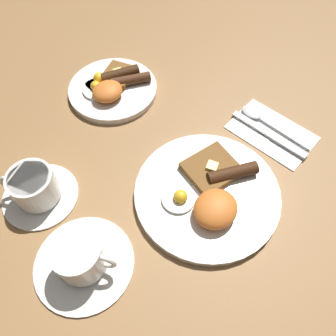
{
  "coord_description": "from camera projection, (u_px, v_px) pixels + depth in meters",
  "views": [
    {
      "loc": [
        -0.26,
        -0.16,
        0.55
      ],
      "look_at": [
        -0.02,
        0.08,
        0.03
      ],
      "focal_mm": 35.0,
      "sensor_mm": 36.0,
      "label": 1
    }
  ],
  "objects": [
    {
      "name": "knife",
      "position": [
        273.0,
        136.0,
        0.69
      ],
      "size": [
        0.02,
        0.18,
        0.01
      ],
      "rotation": [
        0.0,
        0.0,
        1.62
      ],
      "color": "silver",
      "rests_on": "napkin"
    },
    {
      "name": "napkin",
      "position": [
        271.0,
        132.0,
        0.71
      ],
      "size": [
        0.12,
        0.18,
        0.01
      ],
      "primitive_type": "cube",
      "rotation": [
        0.0,
        0.0,
        0.05
      ],
      "color": "white",
      "rests_on": "ground_plane"
    },
    {
      "name": "ground_plane",
      "position": [
        206.0,
        195.0,
        0.62
      ],
      "size": [
        3.0,
        3.0,
        0.0
      ],
      "primitive_type": "plane",
      "color": "olive"
    },
    {
      "name": "teacup_near",
      "position": [
        81.0,
        259.0,
        0.53
      ],
      "size": [
        0.17,
        0.17,
        0.08
      ],
      "color": "silver",
      "rests_on": "ground_plane"
    },
    {
      "name": "breakfast_plate_near",
      "position": [
        209.0,
        193.0,
        0.61
      ],
      "size": [
        0.27,
        0.27,
        0.05
      ],
      "color": "silver",
      "rests_on": "ground_plane"
    },
    {
      "name": "spoon",
      "position": [
        259.0,
        117.0,
        0.72
      ],
      "size": [
        0.03,
        0.17,
        0.01
      ],
      "rotation": [
        0.0,
        0.0,
        1.59
      ],
      "color": "silver",
      "rests_on": "napkin"
    },
    {
      "name": "breakfast_plate_far",
      "position": [
        113.0,
        87.0,
        0.76
      ],
      "size": [
        0.21,
        0.21,
        0.05
      ],
      "color": "silver",
      "rests_on": "ground_plane"
    },
    {
      "name": "teacup_far",
      "position": [
        35.0,
        188.0,
        0.6
      ],
      "size": [
        0.14,
        0.14,
        0.07
      ],
      "color": "silver",
      "rests_on": "ground_plane"
    }
  ]
}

